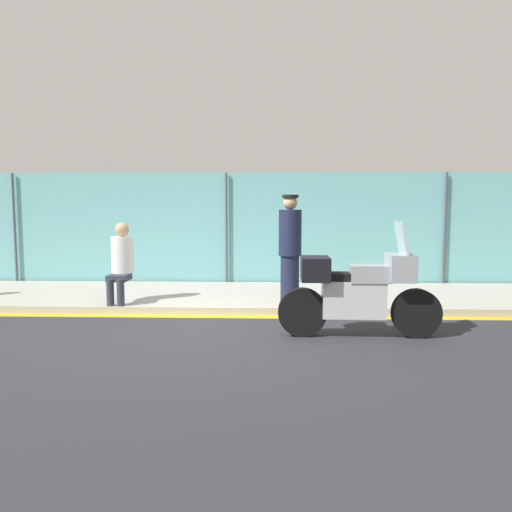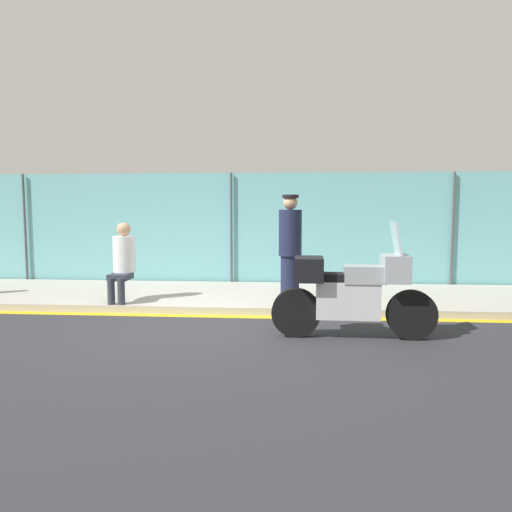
{
  "view_description": "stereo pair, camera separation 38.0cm",
  "coord_description": "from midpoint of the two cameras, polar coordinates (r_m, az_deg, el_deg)",
  "views": [
    {
      "loc": [
        0.96,
        -6.71,
        1.67
      ],
      "look_at": [
        0.68,
        1.42,
        0.87
      ],
      "focal_mm": 35.0,
      "sensor_mm": 36.0,
      "label": 1
    },
    {
      "loc": [
        1.34,
        -6.69,
        1.67
      ],
      "look_at": [
        0.68,
        1.42,
        0.87
      ],
      "focal_mm": 35.0,
      "sensor_mm": 36.0,
      "label": 2
    }
  ],
  "objects": [
    {
      "name": "storefront_fence",
      "position": [
        10.35,
        -4.41,
        2.91
      ],
      "size": [
        31.2,
        0.17,
        2.36
      ],
      "color": "#6BB2B7",
      "rests_on": "ground_plane"
    },
    {
      "name": "curb_paint_stripe",
      "position": [
        7.7,
        -6.72,
        -6.9
      ],
      "size": [
        32.84,
        0.18,
        0.01
      ],
      "color": "gold",
      "rests_on": "ground_plane"
    },
    {
      "name": "ground_plane",
      "position": [
        7.0,
        -7.62,
        -8.2
      ],
      "size": [
        120.0,
        120.0,
        0.0
      ],
      "primitive_type": "plane",
      "color": "#2D2D33"
    },
    {
      "name": "person_seated_on_curb",
      "position": [
        8.45,
        -16.38,
        -0.25
      ],
      "size": [
        0.37,
        0.66,
        1.29
      ],
      "color": "#2D3342",
      "rests_on": "sidewalk"
    },
    {
      "name": "officer_standing",
      "position": [
        8.19,
        2.58,
        1.05
      ],
      "size": [
        0.38,
        0.38,
        1.74
      ],
      "color": "#191E38",
      "rests_on": "sidewalk"
    },
    {
      "name": "sidewalk",
      "position": [
        9.07,
        -5.36,
        -4.6
      ],
      "size": [
        32.84,
        2.67,
        0.12
      ],
      "color": "#ADA89E",
      "rests_on": "ground_plane"
    },
    {
      "name": "motorcycle",
      "position": [
        6.48,
        9.93,
        -3.88
      ],
      "size": [
        2.08,
        0.51,
        1.49
      ],
      "rotation": [
        0.0,
        0.0,
        -0.01
      ],
      "color": "black",
      "rests_on": "ground_plane"
    }
  ]
}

